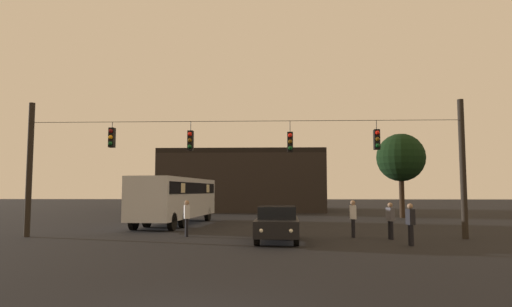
% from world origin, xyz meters
% --- Properties ---
extents(ground_plane, '(168.00, 168.00, 0.00)m').
position_xyz_m(ground_plane, '(0.00, 24.50, 0.00)').
color(ground_plane, black).
rests_on(ground_plane, ground).
extents(overhead_signal_span, '(20.82, 0.44, 6.47)m').
position_xyz_m(overhead_signal_span, '(-0.01, 13.31, 3.65)').
color(overhead_signal_span, black).
rests_on(overhead_signal_span, ground).
extents(city_bus, '(3.52, 11.19, 3.00)m').
position_xyz_m(city_bus, '(-4.82, 21.15, 1.87)').
color(city_bus, '#B7BCC6').
rests_on(city_bus, ground).
extents(car_near_right, '(1.93, 4.38, 1.52)m').
position_xyz_m(car_near_right, '(1.65, 11.87, 0.80)').
color(car_near_right, black).
rests_on(car_near_right, ground).
extents(pedestrian_crossing_left, '(0.35, 0.42, 1.74)m').
position_xyz_m(pedestrian_crossing_left, '(-2.69, 13.77, 0.99)').
color(pedestrian_crossing_left, black).
rests_on(pedestrian_crossing_left, ground).
extents(pedestrian_crossing_center, '(0.26, 0.37, 1.74)m').
position_xyz_m(pedestrian_crossing_center, '(5.24, 13.70, 0.99)').
color(pedestrian_crossing_center, black).
rests_on(pedestrian_crossing_center, ground).
extents(pedestrian_crossing_right, '(0.36, 0.42, 1.66)m').
position_xyz_m(pedestrian_crossing_right, '(6.79, 12.95, 0.94)').
color(pedestrian_crossing_right, black).
rests_on(pedestrian_crossing_right, ground).
extents(pedestrian_near_bus, '(0.31, 0.40, 1.69)m').
position_xyz_m(pedestrian_near_bus, '(6.99, 10.63, 0.95)').
color(pedestrian_near_bus, black).
rests_on(pedestrian_near_bus, ground).
extents(corner_building, '(17.05, 13.97, 6.48)m').
position_xyz_m(corner_building, '(-1.82, 43.21, 3.24)').
color(corner_building, black).
rests_on(corner_building, ground).
extents(tree_left_silhouette, '(3.93, 3.93, 6.89)m').
position_xyz_m(tree_left_silhouette, '(11.95, 29.26, 4.90)').
color(tree_left_silhouette, '#2D2116').
rests_on(tree_left_silhouette, ground).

